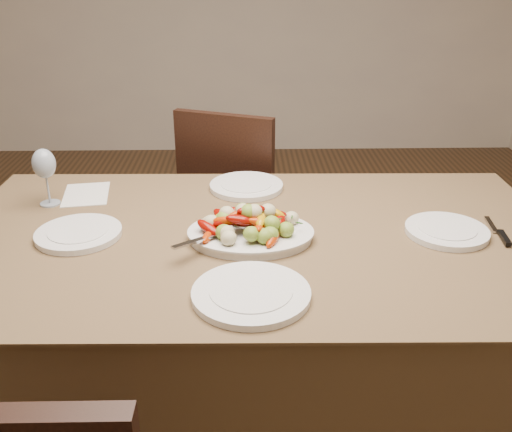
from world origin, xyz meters
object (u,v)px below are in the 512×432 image
Objects in this scene: dining_table at (256,339)px; plate_left at (79,234)px; wine_glass at (46,176)px; plate_far at (246,186)px; serving_platter at (251,236)px; chair_far at (242,206)px; plate_near at (251,294)px; plate_right at (447,231)px.

plate_left reaches higher than dining_table.
dining_table is at bearing -19.66° from wine_glass.
plate_left is 0.62m from plate_far.
serving_platter is at bearing -3.42° from plate_left.
plate_left is (-0.48, -0.86, 0.29)m from chair_far.
wine_glass is (-0.67, 0.27, 0.09)m from serving_platter.
plate_left is 1.23× the size of wine_glass.
plate_left is at bearing -143.62° from plate_far.
plate_far reaches higher than dining_table.
dining_table is 0.86m from chair_far.
wine_glass is (-0.64, -0.61, 0.39)m from chair_far.
wine_glass is (-0.16, 0.24, 0.09)m from plate_left.
plate_far is (-0.01, 0.40, -0.00)m from serving_platter.
plate_near is at bearing 112.75° from chair_far.
plate_near is (0.51, -0.34, 0.00)m from plate_left.
chair_far is 3.26× the size of plate_near.
serving_platter is 1.41× the size of plate_left.
wine_glass is (-0.66, -0.12, 0.09)m from plate_far.
plate_near is (0.03, -1.20, 0.29)m from chair_far.
plate_right is 0.84× the size of plate_near.
serving_platter reaches higher than plate_left.
chair_far is 0.97m from wine_glass.
chair_far is (-0.04, 0.86, 0.10)m from dining_table.
dining_table is 0.65m from plate_left.
chair_far is at bearing 91.84° from serving_platter.
plate_right is at bearing -0.63° from dining_table.
chair_far is at bearing 92.98° from dining_table.
plate_left is at bearing -57.00° from wine_glass.
plate_near is (-0.02, -0.34, 0.39)m from dining_table.
chair_far is 3.89× the size of plate_right.
plate_far is at bearing 113.70° from chair_far.
serving_platter is 1.37× the size of plate_far.
plate_left and plate_near have the same top height.
plate_right is 0.68m from plate_near.
plate_left is 0.61m from plate_near.
plate_far is at bearing 91.44° from serving_platter.
dining_table is 7.07× the size of plate_far.
chair_far reaches higher than plate_right.
wine_glass reaches higher than plate_far.
chair_far is at bearing 60.70° from plate_left.
chair_far reaches higher than plate_left.
plate_left is 0.86× the size of plate_near.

